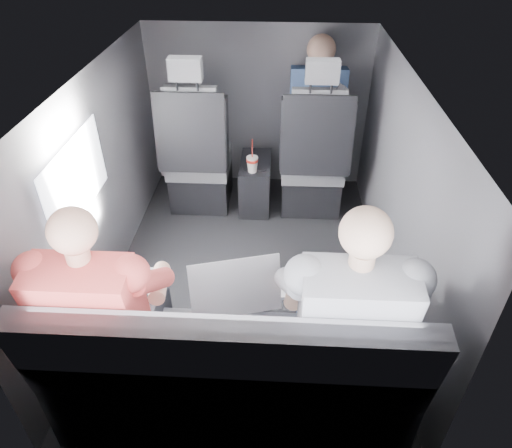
# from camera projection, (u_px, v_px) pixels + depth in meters

# --- Properties ---
(floor) EXTENTS (2.60, 2.60, 0.00)m
(floor) POSITION_uv_depth(u_px,v_px,m) (248.00, 274.00, 3.14)
(floor) COLOR black
(floor) RESTS_ON ground
(ceiling) EXTENTS (2.60, 2.60, 0.00)m
(ceiling) POSITION_uv_depth(u_px,v_px,m) (246.00, 79.00, 2.35)
(ceiling) COLOR #B2B2AD
(ceiling) RESTS_ON panel_back
(panel_left) EXTENTS (0.02, 2.60, 1.35)m
(panel_left) POSITION_uv_depth(u_px,v_px,m) (101.00, 186.00, 2.79)
(panel_left) COLOR #56565B
(panel_left) RESTS_ON floor
(panel_right) EXTENTS (0.02, 2.60, 1.35)m
(panel_right) POSITION_uv_depth(u_px,v_px,m) (398.00, 195.00, 2.71)
(panel_right) COLOR #56565B
(panel_right) RESTS_ON floor
(panel_front) EXTENTS (1.80, 0.02, 1.35)m
(panel_front) POSITION_uv_depth(u_px,v_px,m) (258.00, 108.00, 3.80)
(panel_front) COLOR #56565B
(panel_front) RESTS_ON floor
(panel_back) EXTENTS (1.80, 0.02, 1.35)m
(panel_back) POSITION_uv_depth(u_px,v_px,m) (223.00, 373.00, 1.70)
(panel_back) COLOR #56565B
(panel_back) RESTS_ON floor
(side_window) EXTENTS (0.02, 0.75, 0.42)m
(side_window) POSITION_uv_depth(u_px,v_px,m) (77.00, 179.00, 2.41)
(side_window) COLOR white
(side_window) RESTS_ON panel_left
(seatbelt) EXTENTS (0.35, 0.11, 0.59)m
(seatbelt) POSITION_uv_depth(u_px,v_px,m) (318.00, 127.00, 3.20)
(seatbelt) COLOR black
(seatbelt) RESTS_ON front_seat_right
(front_seat_left) EXTENTS (0.52, 0.58, 1.26)m
(front_seat_left) POSITION_uv_depth(u_px,v_px,m) (198.00, 162.00, 3.61)
(front_seat_left) COLOR black
(front_seat_left) RESTS_ON floor
(front_seat_right) EXTENTS (0.52, 0.58, 1.26)m
(front_seat_right) POSITION_uv_depth(u_px,v_px,m) (312.00, 165.00, 3.57)
(front_seat_right) COLOR black
(front_seat_right) RESTS_ON floor
(center_console) EXTENTS (0.24, 0.48, 0.41)m
(center_console) POSITION_uv_depth(u_px,v_px,m) (255.00, 183.00, 3.74)
(center_console) COLOR black
(center_console) RESTS_ON floor
(rear_bench) EXTENTS (1.60, 0.57, 0.92)m
(rear_bench) POSITION_uv_depth(u_px,v_px,m) (232.00, 379.00, 2.10)
(rear_bench) COLOR #56575B
(rear_bench) RESTS_ON floor
(soda_cup) EXTENTS (0.09, 0.09, 0.27)m
(soda_cup) POSITION_uv_depth(u_px,v_px,m) (252.00, 164.00, 3.45)
(soda_cup) COLOR white
(soda_cup) RESTS_ON center_console
(laptop_white) EXTENTS (0.34, 0.32, 0.25)m
(laptop_white) POSITION_uv_depth(u_px,v_px,m) (108.00, 285.00, 2.14)
(laptop_white) COLOR silver
(laptop_white) RESTS_ON passenger_rear_left
(laptop_silver) EXTENTS (0.46, 0.45, 0.28)m
(laptop_silver) POSITION_uv_depth(u_px,v_px,m) (238.00, 285.00, 2.13)
(laptop_silver) COLOR silver
(laptop_silver) RESTS_ON rear_bench
(laptop_black) EXTENTS (0.33, 0.30, 0.23)m
(laptop_black) POSITION_uv_depth(u_px,v_px,m) (343.00, 289.00, 2.12)
(laptop_black) COLOR black
(laptop_black) RESTS_ON passenger_rear_right
(passenger_rear_left) EXTENTS (0.51, 0.63, 1.24)m
(passenger_rear_left) POSITION_uv_depth(u_px,v_px,m) (108.00, 309.00, 2.01)
(passenger_rear_left) COLOR #35353A
(passenger_rear_left) RESTS_ON rear_bench
(passenger_rear_right) EXTENTS (0.53, 0.65, 1.27)m
(passenger_rear_right) POSITION_uv_depth(u_px,v_px,m) (345.00, 317.00, 1.96)
(passenger_rear_right) COLOR navy
(passenger_rear_right) RESTS_ON rear_bench
(passenger_front_right) EXTENTS (0.43, 0.43, 0.89)m
(passenger_front_right) POSITION_uv_depth(u_px,v_px,m) (317.00, 109.00, 3.56)
(passenger_front_right) COLOR navy
(passenger_front_right) RESTS_ON front_seat_right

